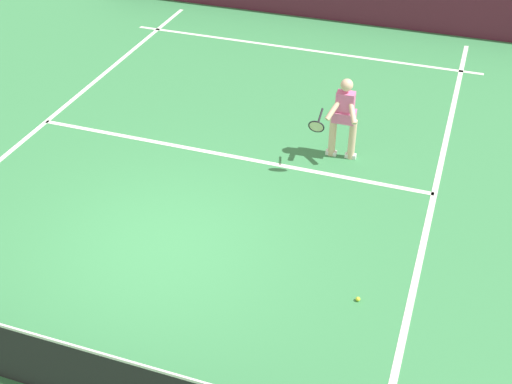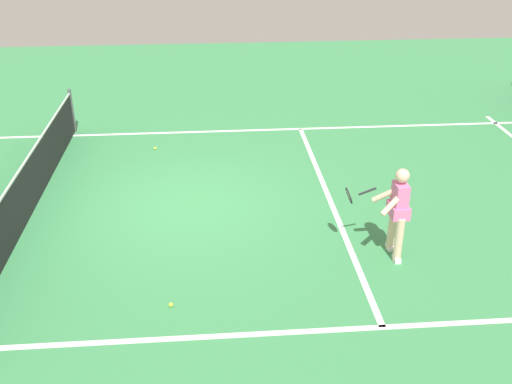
{
  "view_description": "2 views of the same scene",
  "coord_description": "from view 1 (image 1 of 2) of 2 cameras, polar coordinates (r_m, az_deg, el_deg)",
  "views": [
    {
      "loc": [
        -3.95,
        6.96,
        6.61
      ],
      "look_at": [
        -1.28,
        -0.79,
        0.75
      ],
      "focal_mm": 47.03,
      "sensor_mm": 36.0,
      "label": 1
    },
    {
      "loc": [
        -10.04,
        -0.46,
        5.34
      ],
      "look_at": [
        -1.38,
        -1.17,
        0.92
      ],
      "focal_mm": 41.68,
      "sensor_mm": 36.0,
      "label": 2
    }
  ],
  "objects": [
    {
      "name": "baseline_marking",
      "position": [
        16.62,
        3.76,
        12.05
      ],
      "size": [
        8.61,
        0.1,
        0.01
      ],
      "primitive_type": "cube",
      "color": "white",
      "rests_on": "ground"
    },
    {
      "name": "service_line_marking",
      "position": [
        12.36,
        -2.71,
        3.19
      ],
      "size": [
        7.61,
        0.1,
        0.01
      ],
      "primitive_type": "cube",
      "color": "white",
      "rests_on": "ground"
    },
    {
      "name": "tennis_player",
      "position": [
        11.96,
        7.44,
        6.41
      ],
      "size": [
        0.77,
        0.94,
        1.55
      ],
      "color": "beige",
      "rests_on": "ground"
    },
    {
      "name": "tennis_ball_near",
      "position": [
        9.47,
        8.66,
        -8.99
      ],
      "size": [
        0.07,
        0.07,
        0.07
      ],
      "primitive_type": "sphere",
      "color": "#D1E533",
      "rests_on": "ground"
    },
    {
      "name": "court_net",
      "position": [
        8.33,
        -17.33,
        -13.83
      ],
      "size": [
        8.29,
        0.08,
        1.07
      ],
      "color": "#4C4C51",
      "rests_on": "ground"
    },
    {
      "name": "sideline_left_marking",
      "position": [
        9.6,
        13.0,
        -9.14
      ],
      "size": [
        0.1,
        18.55,
        0.01
      ],
      "primitive_type": "cube",
      "color": "white",
      "rests_on": "ground"
    },
    {
      "name": "ground_plane",
      "position": [
        10.38,
        -8.14,
        -4.46
      ],
      "size": [
        26.71,
        26.71,
        0.0
      ],
      "primitive_type": "plane",
      "color": "#38844C"
    }
  ]
}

